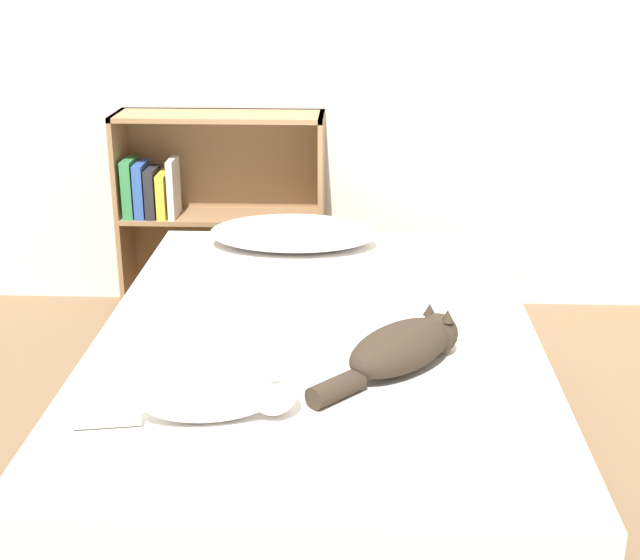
% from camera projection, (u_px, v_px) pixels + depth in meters
% --- Properties ---
extents(ground_plane, '(8.00, 8.00, 0.00)m').
position_uv_depth(ground_plane, '(318.00, 462.00, 2.76)').
color(ground_plane, brown).
extents(wall_back, '(8.00, 0.06, 2.50)m').
position_uv_depth(wall_back, '(333.00, 12.00, 3.61)').
color(wall_back, silver).
rests_on(wall_back, ground_plane).
extents(bed, '(1.30, 1.95, 0.45)m').
position_uv_depth(bed, '(318.00, 399.00, 2.68)').
color(bed, brown).
rests_on(bed, ground_plane).
extents(pillow, '(0.62, 0.35, 0.11)m').
position_uv_depth(pillow, '(293.00, 233.00, 3.31)').
color(pillow, white).
rests_on(pillow, bed).
extents(cat_light, '(0.52, 0.19, 0.15)m').
position_uv_depth(cat_light, '(218.00, 392.00, 2.08)').
color(cat_light, white).
rests_on(cat_light, bed).
extents(cat_dark, '(0.42, 0.44, 0.14)m').
position_uv_depth(cat_dark, '(404.00, 347.00, 2.34)').
color(cat_dark, '#33281E').
rests_on(cat_dark, bed).
extents(bookshelf, '(0.86, 0.26, 0.86)m').
position_uv_depth(bookshelf, '(213.00, 210.00, 3.79)').
color(bookshelf, '#8E6B47').
rests_on(bookshelf, ground_plane).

